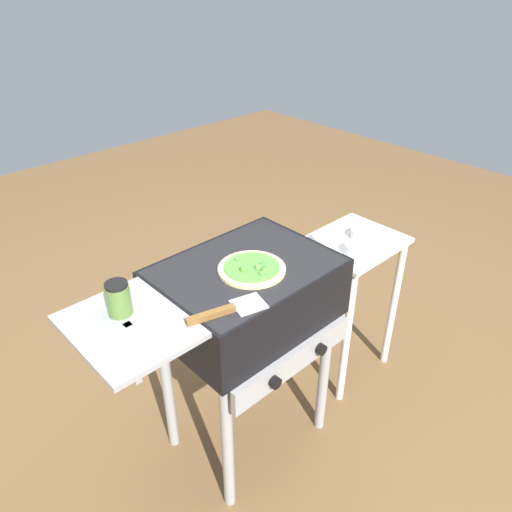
% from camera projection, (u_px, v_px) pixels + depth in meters
% --- Properties ---
extents(ground_plane, '(8.00, 8.00, 0.00)m').
position_uv_depth(ground_plane, '(248.00, 433.00, 2.20)').
color(ground_plane, brown).
extents(grill, '(0.96, 0.53, 0.90)m').
position_uv_depth(grill, '(244.00, 300.00, 1.80)').
color(grill, black).
rests_on(grill, ground_plane).
extents(pizza_veggie, '(0.24, 0.24, 0.04)m').
position_uv_depth(pizza_veggie, '(252.00, 268.00, 1.70)').
color(pizza_veggie, '#E0C17F').
rests_on(pizza_veggie, grill).
extents(sauce_jar, '(0.08, 0.08, 0.11)m').
position_uv_depth(sauce_jar, '(118.00, 299.00, 1.47)').
color(sauce_jar, '#4C6B2D').
rests_on(sauce_jar, grill).
extents(spatula, '(0.27, 0.12, 0.02)m').
position_uv_depth(spatula, '(227.00, 310.00, 1.50)').
color(spatula, '#B7BABF').
rests_on(spatula, grill).
extents(prep_table, '(0.44, 0.36, 0.75)m').
position_uv_depth(prep_table, '(349.00, 279.00, 2.31)').
color(prep_table, beige).
rests_on(prep_table, ground_plane).
extents(topping_bowl_near, '(0.10, 0.10, 0.04)m').
position_uv_depth(topping_bowl_near, '(362.00, 234.00, 2.21)').
color(topping_bowl_near, silver).
rests_on(topping_bowl_near, prep_table).
extents(topping_bowl_far, '(0.10, 0.10, 0.04)m').
position_uv_depth(topping_bowl_far, '(323.00, 241.00, 2.16)').
color(topping_bowl_far, silver).
rests_on(topping_bowl_far, prep_table).
extents(topping_bowl_middle, '(0.11, 0.11, 0.04)m').
position_uv_depth(topping_bowl_middle, '(358.00, 250.00, 2.09)').
color(topping_bowl_middle, silver).
rests_on(topping_bowl_middle, prep_table).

